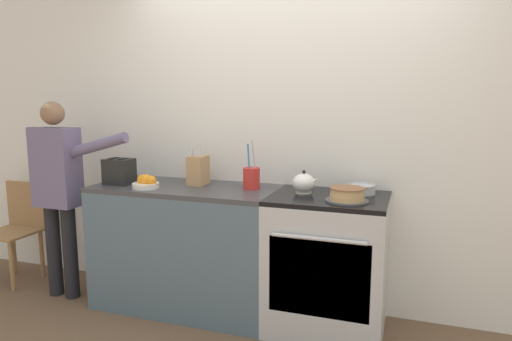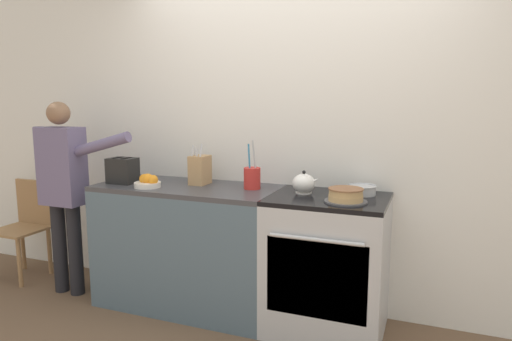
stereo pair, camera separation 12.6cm
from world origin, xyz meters
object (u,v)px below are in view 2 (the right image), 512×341
layer_cake (346,196)px  toaster (123,170)px  dining_chair (27,222)px  knife_block (200,170)px  tea_kettle (304,184)px  person_baker (64,182)px  stove_range (327,264)px  utensil_crock (252,178)px  fruit_bowl (148,182)px  mixing_bowl (362,190)px

layer_cake → toaster: 1.70m
dining_chair → knife_block: bearing=-31.5°
tea_kettle → knife_block: size_ratio=0.62×
person_baker → toaster: bearing=18.9°
dining_chair → toaster: bearing=-38.9°
stove_range → dining_chair: size_ratio=1.10×
tea_kettle → utensil_crock: utensil_crock is taller
layer_cake → fruit_bowl: bearing=-178.4°
layer_cake → person_baker: bearing=-178.7°
knife_block → fruit_bowl: (-0.29, -0.25, -0.07)m
mixing_bowl → stove_range: bearing=-142.1°
person_baker → dining_chair: (-0.63, 0.18, -0.43)m
tea_kettle → mixing_bowl: size_ratio=0.98×
mixing_bowl → dining_chair: size_ratio=0.23×
stove_range → knife_block: size_ratio=2.99×
utensil_crock → dining_chair: bearing=-178.6°
mixing_bowl → person_baker: size_ratio=0.13×
mixing_bowl → person_baker: (-2.26, -0.31, -0.05)m
person_baker → mixing_bowl: bearing=17.3°
toaster → person_baker: size_ratio=0.14×
stove_range → knife_block: 1.15m
stove_range → person_baker: bearing=-175.4°
tea_kettle → utensil_crock: bearing=178.4°
stove_range → fruit_bowl: bearing=-173.1°
layer_cake → mixing_bowl: (0.06, 0.27, -0.01)m
utensil_crock → fruit_bowl: utensil_crock is taller
knife_block → fruit_bowl: bearing=-139.7°
layer_cake → mixing_bowl: bearing=77.4°
toaster → tea_kettle: bearing=5.7°
tea_kettle → mixing_bowl: 0.39m
dining_chair → fruit_bowl: bearing=-41.0°
utensil_crock → fruit_bowl: size_ratio=1.83×
layer_cake → toaster: bearing=178.8°
stove_range → fruit_bowl: (-1.29, -0.16, 0.50)m
knife_block → dining_chair: bearing=-177.4°
person_baker → tea_kettle: bearing=16.1°
layer_cake → utensil_crock: bearing=165.3°
stove_range → tea_kettle: 0.56m
tea_kettle → dining_chair: bearing=-179.0°
layer_cake → person_baker: 2.20m
layer_cake → tea_kettle: (-0.32, 0.17, 0.02)m
fruit_bowl → dining_chair: (-1.41, 0.17, -0.48)m
layer_cake → mixing_bowl: size_ratio=1.37×
stove_range → tea_kettle: bearing=162.7°
tea_kettle → mixing_bowl: (0.38, 0.09, -0.03)m
stove_range → person_baker: size_ratio=0.60×
layer_cake → toaster: (-1.70, 0.04, 0.05)m
knife_block → person_baker: size_ratio=0.20×
fruit_bowl → dining_chair: fruit_bowl is taller
layer_cake → toaster: size_ratio=1.21×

